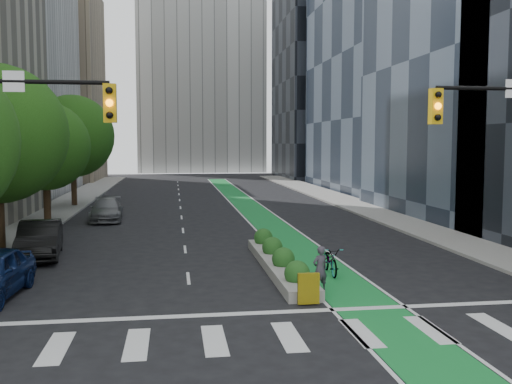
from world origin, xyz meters
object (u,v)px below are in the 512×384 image
object	(u,v)px
parked_car_left_far	(106,210)
cyclist	(320,269)
bicycle	(330,260)
median_planter	(278,260)
parked_car_left_mid	(40,240)

from	to	relation	value
parked_car_left_far	cyclist	bearing A→B (deg)	-67.56
bicycle	cyclist	xyz separation A→B (m)	(-1.08, -2.51, 0.25)
cyclist	median_planter	bearing A→B (deg)	-99.12
cyclist	parked_car_left_mid	distance (m)	13.35
bicycle	median_planter	bearing A→B (deg)	151.70
median_planter	parked_car_left_mid	xyz separation A→B (m)	(-10.22, 3.91, 0.45)
median_planter	parked_car_left_mid	size ratio (longest dim) A/B	2.05
parked_car_left_mid	median_planter	bearing A→B (deg)	-28.47
median_planter	cyclist	world-z (taller)	cyclist
bicycle	cyclist	bearing A→B (deg)	-111.09
median_planter	parked_car_left_far	distance (m)	18.26
median_planter	cyclist	size ratio (longest dim) A/B	6.40
median_planter	parked_car_left_mid	distance (m)	10.95
bicycle	cyclist	distance (m)	2.74
bicycle	parked_car_left_mid	world-z (taller)	parked_car_left_mid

